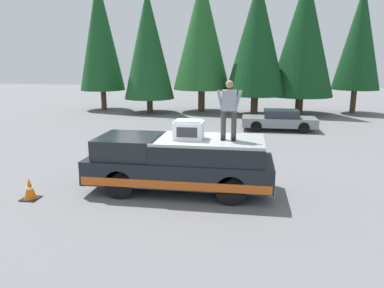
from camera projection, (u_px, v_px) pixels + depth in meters
name	position (u px, v px, depth m)	size (l,w,h in m)	color
ground_plane	(168.00, 188.00, 11.19)	(90.00, 90.00, 0.00)	slate
pickup_truck	(180.00, 163.00, 10.77)	(2.01, 5.54, 1.65)	black
compressor_unit	(189.00, 130.00, 10.34)	(0.65, 0.84, 0.56)	silver
person_on_truck_bed	(229.00, 109.00, 10.11)	(0.29, 0.72, 1.69)	#423D38
parked_car_grey	(279.00, 120.00, 20.24)	(1.64, 4.10, 1.16)	gray
traffic_cone	(30.00, 190.00, 10.21)	(0.47, 0.47, 0.62)	black
conifer_far_left	(360.00, 38.00, 25.66)	(3.36, 3.36, 9.10)	#4C3826
conifer_left	(304.00, 36.00, 25.23)	(4.56, 4.56, 9.83)	#4C3826
conifer_center_left	(257.00, 37.00, 24.79)	(4.27, 4.27, 9.40)	#4C3826
conifer_center_right	(202.00, 33.00, 26.42)	(4.28, 4.28, 9.99)	#4C3826
conifer_right	(148.00, 45.00, 26.11)	(3.70, 3.70, 8.91)	#4C3826
conifer_far_right	(100.00, 34.00, 27.50)	(3.46, 3.46, 10.13)	#4C3826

